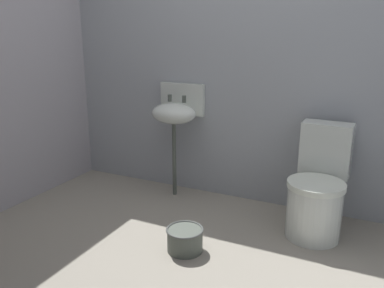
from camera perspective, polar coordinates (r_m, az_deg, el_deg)
The scene contains 5 objects.
ground_plane at distance 2.70m, azimuth -2.67°, elevation -16.77°, with size 3.59×2.62×0.08m, color gray.
wall_back at distance 3.35m, azimuth 6.67°, elevation 10.51°, with size 3.59×0.10×2.22m, color #9DA2A9.
toilet_near_wall at distance 2.98m, azimuth 17.81°, elevation -6.50°, with size 0.41×0.60×0.78m.
sink at distance 3.41m, azimuth -2.46°, elevation 4.63°, with size 0.42×0.35×0.99m.
bucket at distance 2.71m, azimuth -1.04°, elevation -13.63°, with size 0.25×0.25×0.16m.
Camera 1 is at (1.10, -2.00, 1.42)m, focal length 36.67 mm.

